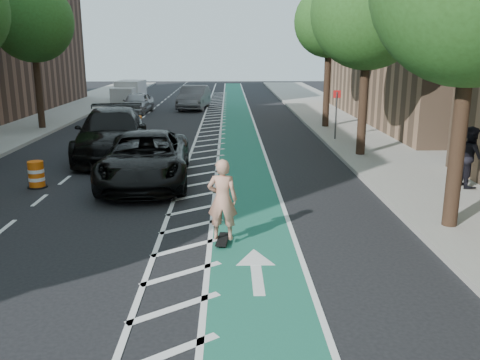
{
  "coord_description": "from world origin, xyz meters",
  "views": [
    {
      "loc": [
        2.46,
        -12.21,
        4.38
      ],
      "look_at": [
        2.74,
        0.45,
        1.1
      ],
      "focal_mm": 38.0,
      "sensor_mm": 36.0,
      "label": 1
    }
  ],
  "objects_px": {
    "suv_near": "(146,158)",
    "barrel_a": "(36,175)",
    "skateboarder": "(222,200)",
    "suv_far": "(112,133)"
  },
  "relations": [
    {
      "from": "skateboarder",
      "to": "suv_far",
      "type": "distance_m",
      "value": 10.99
    },
    {
      "from": "skateboarder",
      "to": "suv_near",
      "type": "xyz_separation_m",
      "value": [
        -2.64,
        5.61,
        -0.22
      ]
    },
    {
      "from": "suv_near",
      "to": "barrel_a",
      "type": "bearing_deg",
      "value": -174.6
    },
    {
      "from": "suv_near",
      "to": "suv_far",
      "type": "xyz_separation_m",
      "value": [
        -2.06,
        4.33,
        0.14
      ]
    },
    {
      "from": "suv_near",
      "to": "barrel_a",
      "type": "relative_size",
      "value": 7.0
    },
    {
      "from": "skateboarder",
      "to": "suv_near",
      "type": "relative_size",
      "value": 0.31
    },
    {
      "from": "barrel_a",
      "to": "skateboarder",
      "type": "bearing_deg",
      "value": -39.65
    },
    {
      "from": "suv_far",
      "to": "barrel_a",
      "type": "bearing_deg",
      "value": -113.71
    },
    {
      "from": "skateboarder",
      "to": "barrel_a",
      "type": "bearing_deg",
      "value": -33.11
    },
    {
      "from": "skateboarder",
      "to": "barrel_a",
      "type": "distance_m",
      "value": 7.95
    }
  ]
}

